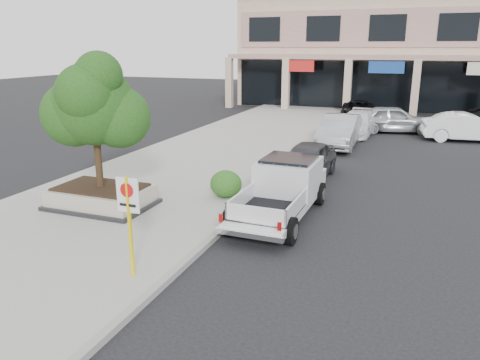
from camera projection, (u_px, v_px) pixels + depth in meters
name	position (u px, v px, depth m)	size (l,w,h in m)	color
ground	(264.00, 252.00, 12.15)	(120.00, 120.00, 0.00)	black
sidewalk	(183.00, 173.00, 19.41)	(8.00, 52.00, 0.15)	gray
curb	(274.00, 182.00, 18.05)	(0.20, 52.00, 0.15)	gray
planter	(101.00, 197.00, 15.06)	(3.20, 2.20, 0.68)	black
planter_tree	(100.00, 105.00, 14.34)	(2.90, 2.55, 4.00)	black
no_parking_sign	(129.00, 213.00, 10.20)	(0.55, 0.09, 2.30)	yellow
hedge	(226.00, 184.00, 15.94)	(1.10, 0.99, 0.94)	#194513
pickup_truck	(279.00, 191.00, 14.31)	(2.02, 5.46, 1.72)	silver
curb_car_a	(307.00, 161.00, 18.58)	(1.73, 4.30, 1.46)	#323437
curb_car_b	(340.00, 131.00, 24.61)	(1.75, 5.03, 1.66)	#A6A8AE
curb_car_c	(357.00, 123.00, 27.91)	(1.96, 4.82, 1.40)	white
curb_car_d	(358.00, 111.00, 33.21)	(2.32, 5.04, 1.40)	black
lot_car_a	(394.00, 119.00, 28.65)	(1.95, 4.84, 1.65)	#AEB2B6
lot_car_b	(467.00, 127.00, 26.01)	(1.66, 4.76, 1.57)	white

